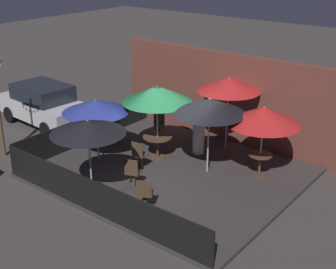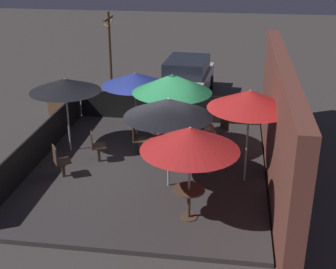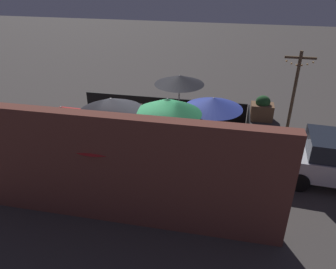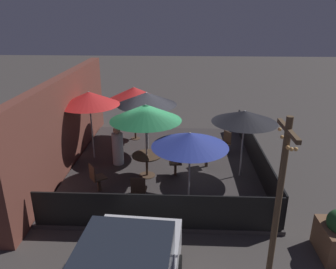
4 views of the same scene
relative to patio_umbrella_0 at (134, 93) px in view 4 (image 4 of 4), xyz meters
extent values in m
plane|color=#423D3A|center=(-2.33, -1.36, -2.08)|extent=(60.00, 60.00, 0.00)
cube|color=#383333|center=(-2.33, -1.36, -2.02)|extent=(7.47, 6.37, 0.12)
cube|color=brown|center=(-2.33, 2.06, -0.48)|extent=(9.07, 0.36, 3.20)
cube|color=black|center=(-2.33, -4.50, -1.49)|extent=(7.27, 0.05, 0.95)
cube|color=black|center=(-6.02, -1.36, -1.49)|extent=(0.05, 6.17, 0.95)
cylinder|color=#B2B2B7|center=(0.00, 0.00, -0.85)|extent=(0.05, 0.05, 2.22)
cone|color=red|center=(0.00, 0.00, 0.00)|extent=(2.16, 2.16, 0.52)
cylinder|color=#B2B2B7|center=(-3.27, -0.83, -0.75)|extent=(0.05, 0.05, 2.43)
cone|color=#1E6B3D|center=(-3.27, -0.83, 0.21)|extent=(2.24, 2.24, 0.51)
cylinder|color=#B2B2B7|center=(-1.96, 1.27, -0.72)|extent=(0.05, 0.05, 2.49)
cone|color=red|center=(-1.96, 1.27, 0.29)|extent=(2.10, 2.10, 0.47)
cylinder|color=#B2B2B7|center=(-1.42, -0.67, -0.78)|extent=(0.05, 0.05, 2.35)
cone|color=black|center=(-1.42, -0.67, 0.17)|extent=(2.19, 2.19, 0.46)
cylinder|color=#B2B2B7|center=(-4.66, -2.17, -0.94)|extent=(0.05, 0.05, 2.05)
cone|color=#283893|center=(-4.66, -2.17, -0.11)|extent=(2.11, 2.11, 0.40)
cylinder|color=#B2B2B7|center=(-3.14, -3.88, -0.85)|extent=(0.05, 0.05, 2.22)
cone|color=black|center=(-3.14, -3.88, 0.08)|extent=(2.04, 2.04, 0.37)
cylinder|color=#4C3828|center=(0.00, 0.00, -1.95)|extent=(0.39, 0.39, 0.02)
cylinder|color=#4C3828|center=(0.00, 0.00, -1.61)|extent=(0.08, 0.08, 0.71)
cylinder|color=#4C3828|center=(0.00, 0.00, -1.24)|extent=(0.71, 0.71, 0.04)
cylinder|color=#4C3828|center=(-3.27, -0.83, -1.95)|extent=(0.52, 0.52, 0.02)
cylinder|color=#4C3828|center=(-3.27, -0.83, -1.61)|extent=(0.08, 0.08, 0.71)
cylinder|color=#4C3828|center=(-3.27, -0.83, -1.24)|extent=(0.95, 0.95, 0.04)
cube|color=#4C3828|center=(-2.52, -2.82, -1.73)|extent=(0.10, 0.10, 0.45)
cube|color=#4C3828|center=(-2.52, -2.82, -1.49)|extent=(0.52, 0.52, 0.04)
cube|color=#4C3828|center=(-2.46, -2.99, -1.25)|extent=(0.38, 0.17, 0.44)
cube|color=#4C3828|center=(-5.03, -0.80, -1.73)|extent=(0.08, 0.08, 0.47)
cube|color=#4C3828|center=(-5.03, -0.80, -1.47)|extent=(0.41, 0.41, 0.04)
cube|color=#4C3828|center=(-5.21, -0.80, -1.23)|extent=(0.04, 0.40, 0.44)
cube|color=#4C3828|center=(-1.50, -3.50, -1.75)|extent=(0.11, 0.11, 0.43)
cube|color=#4C3828|center=(-1.50, -3.50, -1.52)|extent=(0.55, 0.55, 0.04)
cube|color=#4C3828|center=(-1.40, -3.65, -1.28)|extent=(0.35, 0.25, 0.44)
cube|color=#4C3828|center=(-4.31, 0.51, -1.75)|extent=(0.11, 0.11, 0.42)
cube|color=#4C3828|center=(-4.31, 0.51, -1.52)|extent=(0.56, 0.56, 0.04)
cube|color=#4C3828|center=(-4.42, 0.65, -1.28)|extent=(0.34, 0.27, 0.44)
cube|color=#4C3828|center=(-3.19, -1.75, -1.74)|extent=(0.09, 0.09, 0.43)
cube|color=#4C3828|center=(-3.19, -1.75, -1.51)|extent=(0.44, 0.44, 0.04)
cube|color=#4C3828|center=(-3.17, -1.93, -1.27)|extent=(0.40, 0.07, 0.44)
cylinder|color=silver|center=(-2.42, 0.28, -1.39)|extent=(0.53, 0.53, 1.14)
sphere|color=tan|center=(-2.42, 0.28, -0.70)|extent=(0.26, 0.26, 0.26)
cube|color=brown|center=(-6.67, -5.44, -1.71)|extent=(0.99, 0.69, 0.75)
cylinder|color=brown|center=(-7.57, -3.74, -0.29)|extent=(0.12, 0.12, 3.57)
cube|color=brown|center=(-7.57, -3.74, 1.24)|extent=(1.10, 0.08, 0.08)
sphere|color=#F4B260|center=(-8.03, -3.74, 1.10)|extent=(0.07, 0.07, 0.07)
sphere|color=#F4B260|center=(-7.84, -3.74, 1.02)|extent=(0.07, 0.07, 0.07)
sphere|color=#F4B260|center=(-7.66, -3.74, 0.97)|extent=(0.07, 0.07, 0.07)
sphere|color=#F4B260|center=(-7.48, -3.74, 0.97)|extent=(0.07, 0.07, 0.07)
sphere|color=#F4B260|center=(-7.29, -3.74, 1.02)|extent=(0.07, 0.07, 0.07)
sphere|color=#F4B260|center=(-7.11, -3.74, 1.10)|extent=(0.07, 0.07, 0.07)
cylinder|color=black|center=(-7.57, -0.27, -1.76)|extent=(0.65, 0.22, 0.64)
camera|label=1|loc=(5.64, -11.59, 4.56)|focal=50.00mm
camera|label=2|loc=(9.07, 0.83, 3.94)|focal=50.00mm
camera|label=3|loc=(-5.23, 8.66, 4.33)|focal=35.00mm
camera|label=4|loc=(-12.84, -1.94, 3.15)|focal=35.00mm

